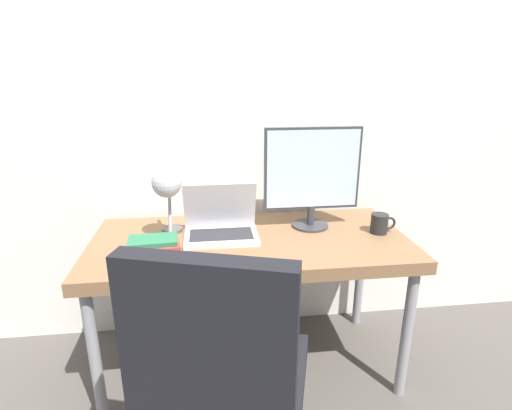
{
  "coord_description": "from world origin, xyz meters",
  "views": [
    {
      "loc": [
        -0.19,
        -1.42,
        1.5
      ],
      "look_at": [
        0.02,
        0.32,
        0.92
      ],
      "focal_mm": 28.0,
      "sensor_mm": 36.0,
      "label": 1
    }
  ],
  "objects_px": {
    "book_stack": "(156,246)",
    "mug": "(380,224)",
    "laptop": "(221,226)",
    "monitor": "(312,174)",
    "desk_lamp": "(167,187)",
    "office_chair": "(222,377)"
  },
  "relations": [
    {
      "from": "monitor",
      "to": "desk_lamp",
      "type": "distance_m",
      "value": 0.71
    },
    {
      "from": "office_chair",
      "to": "mug",
      "type": "relative_size",
      "value": 8.37
    },
    {
      "from": "monitor",
      "to": "book_stack",
      "type": "xyz_separation_m",
      "value": [
        -0.75,
        -0.26,
        -0.24
      ]
    },
    {
      "from": "monitor",
      "to": "office_chair",
      "type": "relative_size",
      "value": 0.48
    },
    {
      "from": "laptop",
      "to": "desk_lamp",
      "type": "height_order",
      "value": "desk_lamp"
    },
    {
      "from": "desk_lamp",
      "to": "mug",
      "type": "height_order",
      "value": "desk_lamp"
    },
    {
      "from": "office_chair",
      "to": "book_stack",
      "type": "relative_size",
      "value": 4.63
    },
    {
      "from": "mug",
      "to": "monitor",
      "type": "bearing_deg",
      "value": 157.93
    },
    {
      "from": "monitor",
      "to": "mug",
      "type": "bearing_deg",
      "value": -22.07
    },
    {
      "from": "desk_lamp",
      "to": "laptop",
      "type": "bearing_deg",
      "value": 5.78
    },
    {
      "from": "desk_lamp",
      "to": "office_chair",
      "type": "bearing_deg",
      "value": -75.11
    },
    {
      "from": "laptop",
      "to": "office_chair",
      "type": "bearing_deg",
      "value": -92.41
    },
    {
      "from": "book_stack",
      "to": "mug",
      "type": "distance_m",
      "value": 1.08
    },
    {
      "from": "laptop",
      "to": "monitor",
      "type": "bearing_deg",
      "value": 8.62
    },
    {
      "from": "mug",
      "to": "book_stack",
      "type": "bearing_deg",
      "value": -173.23
    },
    {
      "from": "laptop",
      "to": "book_stack",
      "type": "bearing_deg",
      "value": -147.06
    },
    {
      "from": "office_chair",
      "to": "book_stack",
      "type": "height_order",
      "value": "office_chair"
    },
    {
      "from": "desk_lamp",
      "to": "book_stack",
      "type": "distance_m",
      "value": 0.28
    },
    {
      "from": "book_stack",
      "to": "mug",
      "type": "relative_size",
      "value": 1.81
    },
    {
      "from": "monitor",
      "to": "office_chair",
      "type": "xyz_separation_m",
      "value": [
        -0.5,
        -0.87,
        -0.42
      ]
    },
    {
      "from": "book_stack",
      "to": "mug",
      "type": "xyz_separation_m",
      "value": [
        1.08,
        0.13,
        0.01
      ]
    },
    {
      "from": "mug",
      "to": "laptop",
      "type": "bearing_deg",
      "value": 175.65
    }
  ]
}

